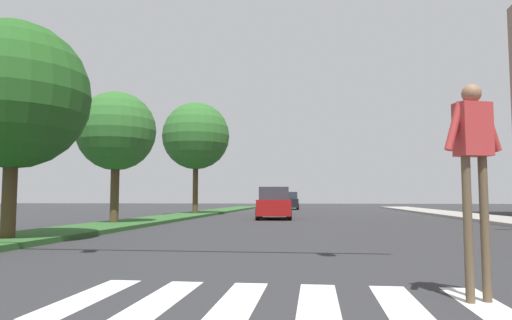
% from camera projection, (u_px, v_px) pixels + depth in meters
% --- Properties ---
extents(ground_plane, '(140.00, 140.00, 0.00)m').
position_uv_depth(ground_plane, '(323.00, 218.00, 27.00)').
color(ground_plane, '#2D2D30').
extents(crosswalk, '(6.75, 2.20, 0.01)m').
position_uv_depth(crosswalk, '(359.00, 304.00, 5.20)').
color(crosswalk, silver).
rests_on(crosswalk, ground_plane).
extents(median_strip, '(2.56, 64.00, 0.15)m').
position_uv_depth(median_strip, '(170.00, 218.00, 26.07)').
color(median_strip, '#2D5B28').
rests_on(median_strip, ground_plane).
extents(tree_mid, '(3.92, 3.92, 5.70)m').
position_uv_depth(tree_mid, '(14.00, 95.00, 12.38)').
color(tree_mid, '#4C3823').
rests_on(tree_mid, median_strip).
extents(tree_far, '(3.37, 3.37, 5.56)m').
position_uv_depth(tree_far, '(116.00, 131.00, 20.05)').
color(tree_far, '#4C3823').
rests_on(tree_far, median_strip).
extents(tree_distant, '(4.58, 4.58, 7.55)m').
position_uv_depth(tree_distant, '(196.00, 136.00, 32.20)').
color(tree_distant, '#4C3823').
rests_on(tree_distant, median_strip).
extents(sidewalk_right, '(3.00, 64.00, 0.15)m').
position_uv_depth(sidewalk_right, '(497.00, 219.00, 23.95)').
color(sidewalk_right, '#9E9991').
rests_on(sidewalk_right, ground_plane).
extents(traffic_light_gantry, '(9.49, 0.30, 6.00)m').
position_uv_depth(traffic_light_gantry, '(71.00, 13.00, 8.19)').
color(traffic_light_gantry, gold).
rests_on(traffic_light_gantry, median_strip).
extents(pedestrian_performer, '(0.73, 0.36, 2.49)m').
position_uv_depth(pedestrian_performer, '(474.00, 155.00, 5.40)').
color(pedestrian_performer, brown).
rests_on(pedestrian_performer, ground_plane).
extents(sedan_midblock, '(2.18, 4.40, 1.77)m').
position_uv_depth(sedan_midblock, '(274.00, 204.00, 26.19)').
color(sedan_midblock, maroon).
rests_on(sedan_midblock, ground_plane).
extents(sedan_distant, '(2.12, 4.37, 1.63)m').
position_uv_depth(sedan_distant, '(275.00, 203.00, 34.52)').
color(sedan_distant, gray).
rests_on(sedan_distant, ground_plane).
extents(sedan_far_horizon, '(1.87, 4.59, 1.77)m').
position_uv_depth(sedan_far_horizon, '(290.00, 201.00, 48.02)').
color(sedan_far_horizon, black).
rests_on(sedan_far_horizon, ground_plane).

